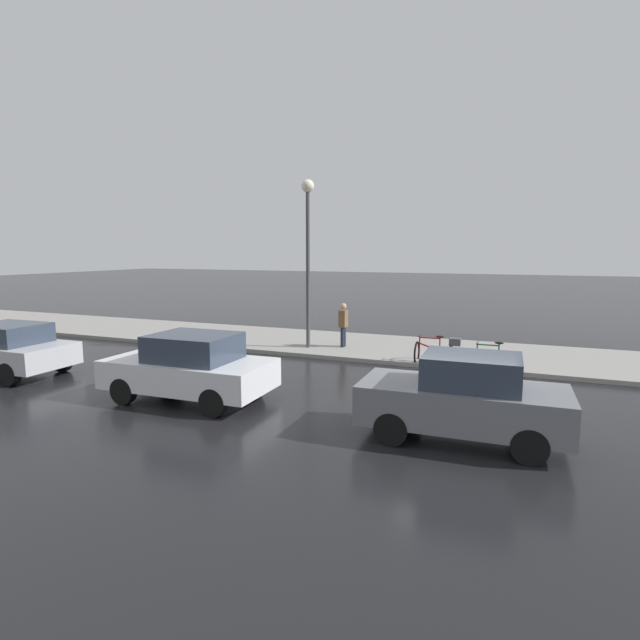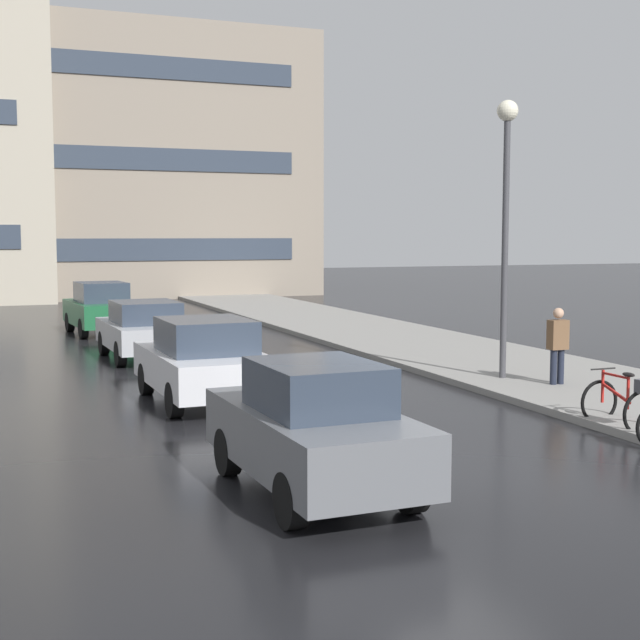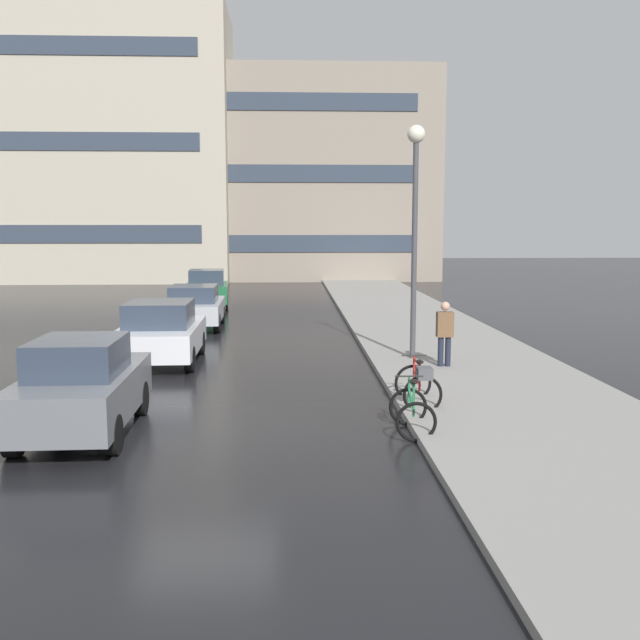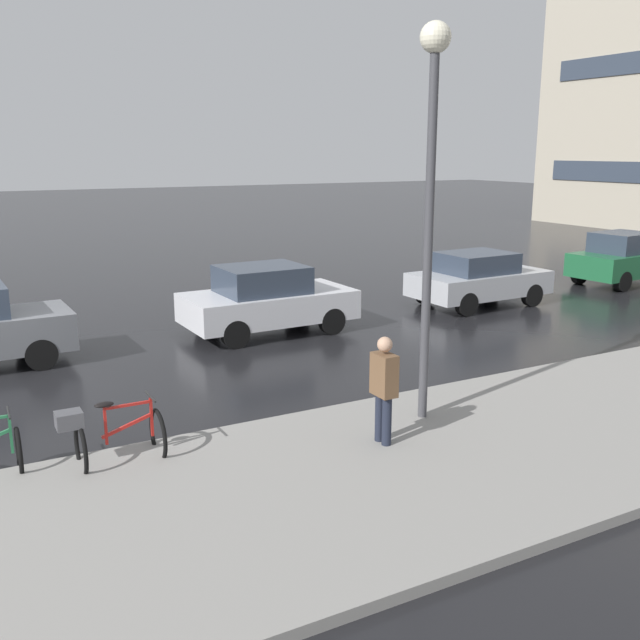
% 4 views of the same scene
% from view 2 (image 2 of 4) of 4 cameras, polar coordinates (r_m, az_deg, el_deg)
% --- Properties ---
extents(ground_plane, '(140.00, 140.00, 0.00)m').
position_cam_2_polar(ground_plane, '(12.53, 7.90, -9.56)').
color(ground_plane, black).
extents(sidewalk_kerb, '(4.80, 60.00, 0.14)m').
position_cam_2_polar(sidewalk_kerb, '(23.97, 8.83, -2.17)').
color(sidewalk_kerb, gray).
rests_on(sidewalk_kerb, ground).
extents(bicycle_second, '(0.76, 1.38, 0.99)m').
position_cam_2_polar(bicycle_second, '(15.57, 18.98, -4.94)').
color(bicycle_second, black).
rests_on(bicycle_second, ground).
extents(car_grey, '(1.80, 3.90, 1.68)m').
position_cam_2_polar(car_grey, '(11.21, -0.40, -6.96)').
color(car_grey, slate).
rests_on(car_grey, ground).
extents(car_white, '(2.04, 4.05, 1.63)m').
position_cam_2_polar(car_white, '(17.34, -7.41, -2.60)').
color(car_white, silver).
rests_on(car_white, ground).
extents(car_silver, '(2.03, 3.95, 1.52)m').
position_cam_2_polar(car_silver, '(23.68, -11.15, -0.60)').
color(car_silver, '#B2B5BA').
rests_on(car_silver, ground).
extents(car_green, '(2.09, 3.84, 1.70)m').
position_cam_2_polar(car_green, '(29.88, -13.85, 0.72)').
color(car_green, '#1E6038').
rests_on(car_green, ground).
extents(pedestrian, '(0.40, 0.24, 1.73)m').
position_cam_2_polar(pedestrian, '(19.09, 14.97, -1.50)').
color(pedestrian, '#1E2333').
rests_on(pedestrian, ground).
extents(streetlamp, '(0.45, 0.45, 6.08)m').
position_cam_2_polar(streetlamp, '(19.58, 11.82, 8.18)').
color(streetlamp, '#424247').
rests_on(streetlamp, ground).
extents(building_facade_main, '(20.17, 10.10, 13.86)m').
position_cam_2_polar(building_facade_main, '(49.94, -12.93, 9.60)').
color(building_facade_main, gray).
rests_on(building_facade_main, ground).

